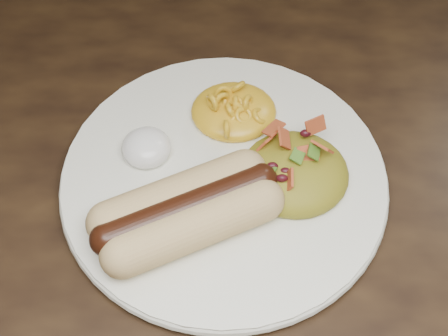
{
  "coord_description": "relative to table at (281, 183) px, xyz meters",
  "views": [
    {
      "loc": [
        -0.05,
        -0.37,
        1.21
      ],
      "look_at": [
        -0.05,
        -0.07,
        0.77
      ],
      "focal_mm": 55.0,
      "sensor_mm": 36.0,
      "label": 1
    }
  ],
  "objects": [
    {
      "name": "mac_and_cheese",
      "position": [
        -0.05,
        -0.0,
        0.12
      ],
      "size": [
        0.09,
        0.08,
        0.03
      ],
      "primitive_type": "ellipsoid",
      "rotation": [
        0.0,
        0.0,
        -0.29
      ],
      "color": "yellow",
      "rests_on": "plate"
    },
    {
      "name": "hotdog",
      "position": [
        -0.08,
        -0.11,
        0.12
      ],
      "size": [
        0.12,
        0.11,
        0.03
      ],
      "rotation": [
        0.0,
        0.0,
        0.45
      ],
      "color": "#DCBE70",
      "rests_on": "plate"
    },
    {
      "name": "sour_cream",
      "position": [
        -0.12,
        -0.05,
        0.12
      ],
      "size": [
        0.04,
        0.04,
        0.02
      ],
      "primitive_type": "ellipsoid",
      "rotation": [
        0.0,
        0.0,
        0.04
      ],
      "color": "white",
      "rests_on": "plate"
    },
    {
      "name": "plate",
      "position": [
        -0.05,
        -0.07,
        0.1
      ],
      "size": [
        0.32,
        0.32,
        0.01
      ],
      "primitive_type": "cylinder",
      "rotation": [
        0.0,
        0.0,
        0.25
      ],
      "color": "white",
      "rests_on": "table"
    },
    {
      "name": "table",
      "position": [
        0.0,
        0.0,
        0.0
      ],
      "size": [
        1.6,
        0.9,
        0.75
      ],
      "color": "black",
      "rests_on": "floor"
    },
    {
      "name": "taco_salad",
      "position": [
        0.0,
        -0.07,
        0.12
      ],
      "size": [
        0.09,
        0.08,
        0.04
      ],
      "rotation": [
        0.0,
        0.0,
        -0.31
      ],
      "color": "#B7791D",
      "rests_on": "plate"
    }
  ]
}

